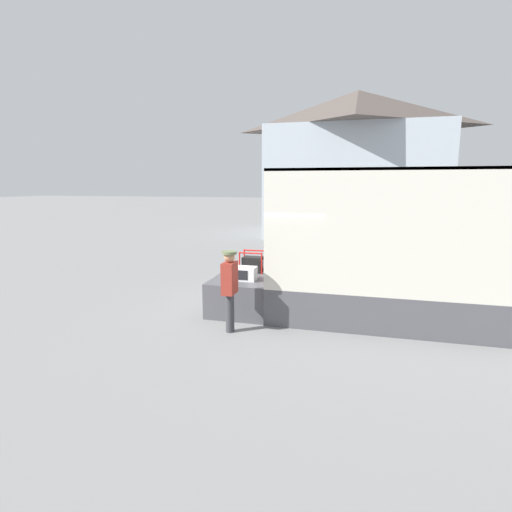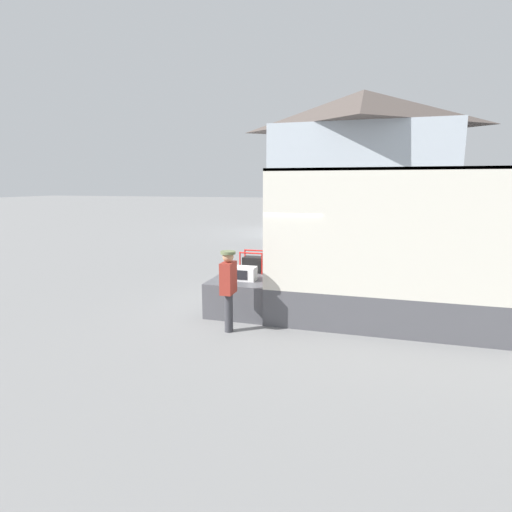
# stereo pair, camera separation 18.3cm
# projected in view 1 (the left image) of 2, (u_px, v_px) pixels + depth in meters

# --- Properties ---
(ground_plane) EXTENTS (160.00, 160.00, 0.00)m
(ground_plane) POSITION_uv_depth(u_px,v_px,m) (275.00, 310.00, 9.93)
(ground_plane) COLOR gray
(box_truck) EXTENTS (7.02, 2.36, 3.41)m
(box_truck) POSITION_uv_depth(u_px,v_px,m) (457.00, 283.00, 8.73)
(box_truck) COLOR silver
(box_truck) RESTS_ON ground
(tailgate_deck) EXTENTS (1.46, 2.24, 0.83)m
(tailgate_deck) POSITION_uv_depth(u_px,v_px,m) (247.00, 292.00, 10.04)
(tailgate_deck) COLOR #4C4C51
(tailgate_deck) RESTS_ON ground
(microwave) EXTENTS (0.54, 0.37, 0.33)m
(microwave) POSITION_uv_depth(u_px,v_px,m) (245.00, 274.00, 9.47)
(microwave) COLOR white
(microwave) RESTS_ON tailgate_deck
(portable_generator) EXTENTS (0.62, 0.46, 0.55)m
(portable_generator) POSITION_uv_depth(u_px,v_px,m) (253.00, 264.00, 10.37)
(portable_generator) COLOR black
(portable_generator) RESTS_ON tailgate_deck
(worker_person) EXTENTS (0.31, 0.44, 1.73)m
(worker_person) POSITION_uv_depth(u_px,v_px,m) (230.00, 283.00, 8.28)
(worker_person) COLOR #38383D
(worker_person) RESTS_ON ground
(house_backdrop) EXTENTS (10.27, 7.67, 8.47)m
(house_backdrop) POSITION_uv_depth(u_px,v_px,m) (355.00, 163.00, 23.93)
(house_backdrop) COLOR #A8B2BC
(house_backdrop) RESTS_ON ground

